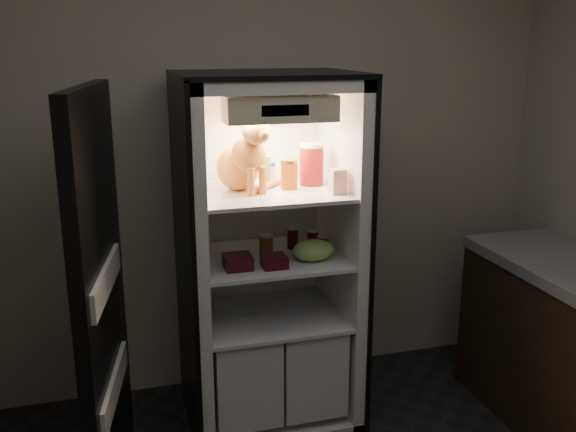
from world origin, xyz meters
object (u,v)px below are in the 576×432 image
parmesan_shaker (265,172)px  cream_carton (338,181)px  soda_can_b (313,241)px  berry_box_right (274,261)px  tabby_cat (244,160)px  mayo_tub (267,174)px  soda_can_a (293,238)px  pepper_jar (311,164)px  salsa_jar (289,174)px  grape_bag (313,250)px  soda_can_c (323,247)px  berry_box_left (238,262)px  condiment_jar (266,244)px  refrigerator (267,278)px

parmesan_shaker → cream_carton: (0.31, -0.23, -0.02)m
soda_can_b → berry_box_right: size_ratio=0.94×
tabby_cat → mayo_tub: bearing=10.1°
soda_can_a → soda_can_b: bearing=-39.2°
cream_carton → pepper_jar: bearing=105.1°
tabby_cat → soda_can_b: bearing=-22.3°
salsa_jar → grape_bag: (0.09, -0.13, -0.37)m
berry_box_right → tabby_cat: bearing=117.4°
mayo_tub → cream_carton: bearing=-43.7°
soda_can_c → berry_box_left: bearing=-174.4°
condiment_jar → berry_box_right: (-0.01, -0.22, -0.02)m
pepper_jar → berry_box_right: size_ratio=1.82×
soda_can_b → refrigerator: bearing=168.8°
mayo_tub → soda_can_b: 0.43m
mayo_tub → soda_can_a: bearing=-8.6°
parmesan_shaker → soda_can_a: parmesan_shaker is taller
condiment_jar → pepper_jar: bearing=3.4°
tabby_cat → soda_can_a: size_ratio=3.86×
cream_carton → berry_box_left: bearing=177.1°
refrigerator → soda_can_c: size_ratio=16.83×
condiment_jar → berry_box_left: size_ratio=0.74×
cream_carton → berry_box_left: 0.63m
refrigerator → salsa_jar: refrigerator is taller
berry_box_left → soda_can_a: bearing=33.3°
cream_carton → mayo_tub: bearing=136.3°
refrigerator → cream_carton: (0.31, -0.23, 0.56)m
mayo_tub → soda_can_a: mayo_tub is taller
mayo_tub → grape_bag: size_ratio=0.58×
grape_bag → soda_can_a: bearing=101.3°
parmesan_shaker → cream_carton: 0.39m
berry_box_right → berry_box_left: bearing=170.2°
tabby_cat → grape_bag: bearing=-46.8°
cream_carton → grape_bag: cream_carton is taller
refrigerator → parmesan_shaker: refrigerator is taller
refrigerator → grape_bag: size_ratio=8.79×
grape_bag → mayo_tub: bearing=126.7°
cream_carton → grape_bag: 0.38m
mayo_tub → soda_can_c: mayo_tub is taller
condiment_jar → berry_box_right: size_ratio=0.84×
parmesan_shaker → berry_box_left: parmesan_shaker is taller
cream_carton → berry_box_right: 0.50m
refrigerator → mayo_tub: size_ratio=15.21×
refrigerator → tabby_cat: size_ratio=4.45×
mayo_tub → berry_box_left: mayo_tub is taller
soda_can_b → soda_can_c: 0.11m
refrigerator → soda_can_c: bearing=-31.8°
mayo_tub → grape_bag: bearing=-53.3°
grape_bag → berry_box_left: size_ratio=1.60×
soda_can_c → grape_bag: size_ratio=0.52×
soda_can_b → berry_box_right: (-0.26, -0.19, -0.03)m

